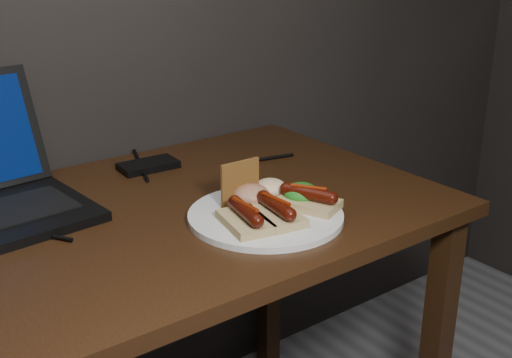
{
  "coord_description": "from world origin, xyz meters",
  "views": [
    {
      "loc": [
        -0.38,
        0.36,
        1.24
      ],
      "look_at": [
        0.29,
        1.26,
        0.82
      ],
      "focal_mm": 45.0,
      "sensor_mm": 36.0,
      "label": 1
    }
  ],
  "objects": [
    {
      "name": "desk",
      "position": [
        0.0,
        1.38,
        0.66
      ],
      "size": [
        1.4,
        0.7,
        0.75
      ],
      "color": "#38210E",
      "rests_on": "ground"
    },
    {
      "name": "hard_drive",
      "position": [
        0.24,
        1.61,
        0.76
      ],
      "size": [
        0.13,
        0.08,
        0.02
      ],
      "primitive_type": "cube",
      "rotation": [
        0.0,
        0.0,
        -0.05
      ],
      "color": "black",
      "rests_on": "desk"
    },
    {
      "name": "desk_cables",
      "position": [
        0.0,
        1.53,
        0.75
      ],
      "size": [
        1.14,
        0.39,
        0.01
      ],
      "color": "black",
      "rests_on": "desk"
    },
    {
      "name": "plate",
      "position": [
        0.29,
        1.23,
        0.76
      ],
      "size": [
        0.31,
        0.31,
        0.01
      ],
      "primitive_type": "cylinder",
      "rotation": [
        0.0,
        0.0,
        -0.06
      ],
      "color": "white",
      "rests_on": "desk"
    },
    {
      "name": "bread_sausage_left",
      "position": [
        0.23,
        1.21,
        0.78
      ],
      "size": [
        0.09,
        0.13,
        0.04
      ],
      "color": "#D7C07E",
      "rests_on": "plate"
    },
    {
      "name": "bread_sausage_center",
      "position": [
        0.29,
        1.19,
        0.78
      ],
      "size": [
        0.09,
        0.12,
        0.04
      ],
      "color": "#D7C07E",
      "rests_on": "plate"
    },
    {
      "name": "bread_sausage_right",
      "position": [
        0.37,
        1.2,
        0.78
      ],
      "size": [
        0.11,
        0.13,
        0.04
      ],
      "color": "#D7C07E",
      "rests_on": "plate"
    },
    {
      "name": "crispbread",
      "position": [
        0.28,
        1.3,
        0.8
      ],
      "size": [
        0.08,
        0.01,
        0.08
      ],
      "primitive_type": "cube",
      "color": "#935D28",
      "rests_on": "plate"
    },
    {
      "name": "salad_greens",
      "position": [
        0.38,
        1.23,
        0.78
      ],
      "size": [
        0.07,
        0.07,
        0.04
      ],
      "primitive_type": "ellipsoid",
      "color": "#136316",
      "rests_on": "plate"
    },
    {
      "name": "salsa_mound",
      "position": [
        0.29,
        1.28,
        0.78
      ],
      "size": [
        0.07,
        0.07,
        0.04
      ],
      "primitive_type": "ellipsoid",
      "color": "#9D1A0F",
      "rests_on": "plate"
    },
    {
      "name": "coleslaw_mound",
      "position": [
        0.35,
        1.29,
        0.78
      ],
      "size": [
        0.06,
        0.06,
        0.04
      ],
      "primitive_type": "ellipsoid",
      "color": "white",
      "rests_on": "plate"
    }
  ]
}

